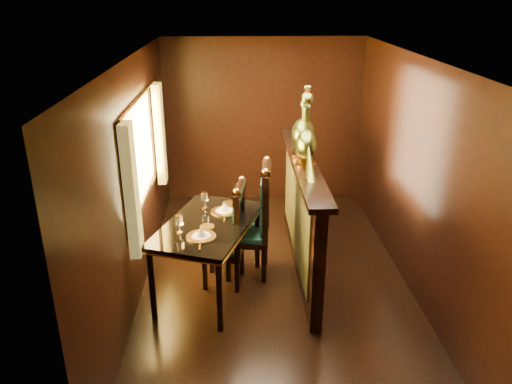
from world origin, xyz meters
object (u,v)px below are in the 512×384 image
chair_left (233,232)px  peacock_right (304,121)px  dining_table (208,229)px  peacock_left (307,132)px  chair_right (258,217)px

chair_left → peacock_right: (0.80, 0.43, 1.14)m
dining_table → peacock_right: bearing=47.3°
chair_left → peacock_left: bearing=21.1°
dining_table → peacock_left: size_ratio=2.16×
chair_left → chair_right: (0.29, 0.20, 0.08)m
dining_table → chair_left: 0.33m
chair_left → chair_right: 0.36m
peacock_left → peacock_right: (0.00, 0.27, 0.05)m
dining_table → chair_left: chair_left is taller
chair_left → peacock_right: 1.45m
dining_table → peacock_right: (1.07, 0.57, 1.02)m
chair_right → peacock_left: bearing=1.4°
chair_right → chair_left: bearing=-139.2°
peacock_left → peacock_right: size_ratio=0.88×
peacock_left → peacock_right: 0.27m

